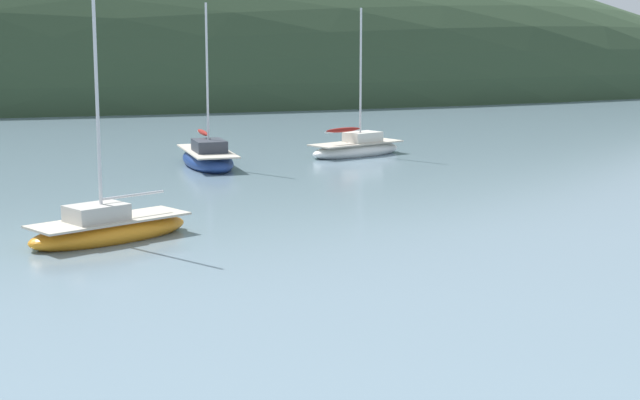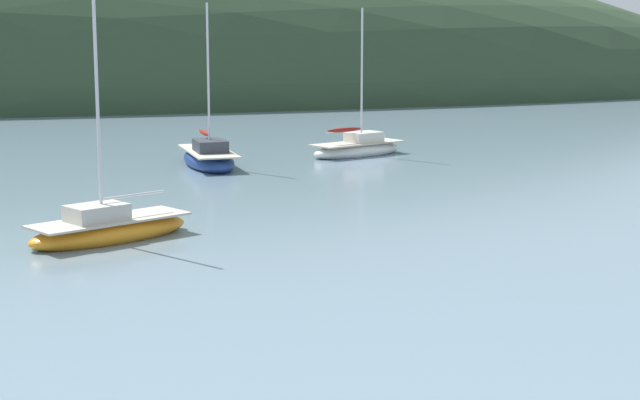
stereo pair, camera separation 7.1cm
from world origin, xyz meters
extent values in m
ellipsoid|color=navy|center=(-1.38, 35.63, 0.24)|extent=(2.32, 5.56, 0.87)
cube|color=beige|center=(-1.38, 35.63, 0.63)|extent=(2.14, 5.11, 0.06)
cube|color=#333842|center=(-1.34, 35.20, 0.88)|extent=(1.35, 1.83, 0.50)
cylinder|color=silver|center=(-1.35, 35.36, 3.61)|extent=(0.09, 0.09, 5.97)
cylinder|color=silver|center=(-1.46, 36.50, 1.25)|extent=(0.28, 2.27, 0.07)
ellipsoid|color=maroon|center=(-1.46, 36.50, 1.30)|extent=(0.40, 2.19, 0.20)
ellipsoid|color=orange|center=(-5.41, 21.78, 0.21)|extent=(4.88, 3.84, 0.76)
cube|color=beige|center=(-5.41, 21.78, 0.55)|extent=(4.49, 3.53, 0.06)
cube|color=beige|center=(-5.73, 21.59, 0.78)|extent=(1.84, 1.68, 0.47)
cylinder|color=silver|center=(-5.61, 21.66, 3.52)|extent=(0.09, 0.09, 5.95)
cylinder|color=silver|center=(-4.76, 22.18, 1.13)|extent=(1.74, 1.09, 0.07)
ellipsoid|color=white|center=(5.43, 37.71, 0.21)|extent=(5.00, 3.63, 0.77)
cube|color=beige|center=(5.43, 37.71, 0.56)|extent=(4.60, 3.34, 0.06)
cube|color=silver|center=(5.77, 37.89, 0.79)|extent=(1.85, 1.64, 0.47)
cylinder|color=silver|center=(5.65, 37.82, 3.51)|extent=(0.09, 0.09, 5.90)
cylinder|color=silver|center=(4.75, 37.36, 1.14)|extent=(1.82, 0.98, 0.07)
ellipsoid|color=maroon|center=(4.75, 37.36, 1.19)|extent=(1.81, 1.06, 0.20)
camera|label=1|loc=(-5.42, -5.32, 5.70)|focal=56.46mm
camera|label=2|loc=(-5.35, -5.33, 5.70)|focal=56.46mm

